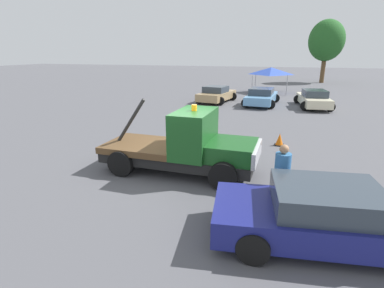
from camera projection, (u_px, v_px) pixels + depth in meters
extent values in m
plane|color=#545459|center=(178.00, 171.00, 10.56)|extent=(160.00, 160.00, 0.00)
cube|color=black|center=(178.00, 157.00, 10.40)|extent=(5.27, 1.94, 0.35)
cube|color=#19511E|center=(232.00, 150.00, 9.70)|extent=(1.50, 1.77, 0.55)
cube|color=silver|center=(257.00, 153.00, 9.48)|extent=(0.15, 1.85, 0.50)
cube|color=#19511E|center=(194.00, 133.00, 9.96)|extent=(1.19, 2.07, 1.49)
cube|color=brown|center=(144.00, 146.00, 10.71)|extent=(2.66, 2.10, 0.22)
cylinder|color=black|center=(131.00, 121.00, 10.59)|extent=(1.19, 0.14, 1.63)
cylinder|color=orange|center=(194.00, 108.00, 9.71)|extent=(0.18, 0.18, 0.20)
cylinder|color=black|center=(235.00, 156.00, 10.77)|extent=(0.88, 0.26, 0.88)
cylinder|color=black|center=(223.00, 177.00, 9.00)|extent=(0.88, 0.26, 0.88)
cylinder|color=black|center=(147.00, 147.00, 11.82)|extent=(0.88, 0.26, 0.88)
cylinder|color=black|center=(121.00, 163.00, 10.05)|extent=(0.88, 0.26, 0.88)
cube|color=navy|center=(337.00, 222.00, 6.43)|extent=(5.49, 2.71, 0.60)
cube|color=#333D47|center=(327.00, 198.00, 6.30)|extent=(2.44, 2.04, 0.50)
cylinder|color=black|center=(251.00, 203.00, 7.65)|extent=(0.68, 0.22, 0.68)
cylinder|color=black|center=(253.00, 248.00, 5.87)|extent=(0.68, 0.22, 0.68)
cylinder|color=#847051|center=(284.00, 194.00, 7.89)|extent=(0.16, 0.16, 0.88)
cylinder|color=#847051|center=(276.00, 194.00, 7.89)|extent=(0.16, 0.16, 0.88)
cylinder|color=teal|center=(283.00, 166.00, 7.66)|extent=(0.40, 0.40, 0.69)
sphere|color=#A87A56|center=(284.00, 149.00, 7.52)|extent=(0.24, 0.24, 0.24)
cube|color=tan|center=(217.00, 96.00, 25.00)|extent=(2.63, 4.57, 0.60)
cube|color=#333D47|center=(216.00, 89.00, 24.66)|extent=(1.98, 2.07, 0.50)
cylinder|color=black|center=(213.00, 95.00, 26.70)|extent=(0.68, 0.22, 0.68)
cylinder|color=black|center=(233.00, 96.00, 25.91)|extent=(0.68, 0.22, 0.68)
cylinder|color=black|center=(199.00, 100.00, 24.21)|extent=(0.68, 0.22, 0.68)
cylinder|color=black|center=(220.00, 101.00, 23.42)|extent=(0.68, 0.22, 0.68)
cube|color=#669ED1|center=(261.00, 98.00, 23.67)|extent=(2.27, 4.89, 0.60)
cube|color=#333D47|center=(261.00, 91.00, 23.30)|extent=(1.85, 2.11, 0.50)
cylinder|color=black|center=(253.00, 97.00, 25.49)|extent=(0.68, 0.22, 0.68)
cylinder|color=black|center=(276.00, 98.00, 24.85)|extent=(0.68, 0.22, 0.68)
cylinder|color=black|center=(246.00, 103.00, 22.60)|extent=(0.68, 0.22, 0.68)
cylinder|color=black|center=(271.00, 104.00, 21.97)|extent=(0.68, 0.22, 0.68)
cube|color=beige|center=(313.00, 100.00, 22.62)|extent=(2.37, 4.99, 0.60)
cube|color=#333D47|center=(315.00, 93.00, 22.24)|extent=(1.80, 2.20, 0.50)
cylinder|color=black|center=(298.00, 99.00, 24.36)|extent=(0.68, 0.22, 0.68)
cylinder|color=black|center=(320.00, 100.00, 24.08)|extent=(0.68, 0.22, 0.68)
cylinder|color=black|center=(305.00, 106.00, 21.28)|extent=(0.68, 0.22, 0.68)
cylinder|color=black|center=(330.00, 107.00, 21.01)|extent=(0.68, 0.22, 0.68)
cylinder|color=#9E9EA3|center=(252.00, 85.00, 29.63)|extent=(0.07, 0.07, 1.83)
cylinder|color=#9E9EA3|center=(287.00, 86.00, 28.69)|extent=(0.07, 0.07, 1.83)
cylinder|color=#9E9EA3|center=(255.00, 82.00, 32.65)|extent=(0.07, 0.07, 1.83)
cylinder|color=#9E9EA3|center=(287.00, 83.00, 31.71)|extent=(0.07, 0.07, 1.83)
pyramid|color=#2D4CB7|center=(271.00, 71.00, 30.29)|extent=(3.31, 3.31, 0.71)
cylinder|color=brown|center=(323.00, 72.00, 40.50)|extent=(0.57, 0.57, 2.84)
ellipsoid|color=#235B23|center=(327.00, 40.00, 39.30)|extent=(4.55, 4.55, 5.28)
cube|color=black|center=(279.00, 145.00, 13.47)|extent=(0.40, 0.40, 0.04)
cone|color=orange|center=(280.00, 139.00, 13.39)|extent=(0.36, 0.36, 0.55)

